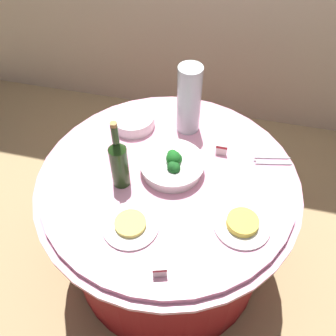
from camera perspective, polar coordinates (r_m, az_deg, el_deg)
The scene contains 11 objects.
ground_plane at distance 2.22m, azimuth 0.00°, elevation -13.58°, with size 6.00×6.00×0.00m, color tan.
buffet_table at distance 1.90m, azimuth 0.00°, elevation -8.29°, with size 1.16×1.16×0.74m.
broccoli_bowl at distance 1.59m, azimuth 0.67°, elevation 0.45°, with size 0.28×0.28×0.12m.
plate_stack at distance 1.82m, azimuth -5.41°, elevation 7.28°, with size 0.21×0.21×0.06m.
wine_bottle at distance 1.50m, azimuth -7.53°, elevation 0.95°, with size 0.07×0.07×0.34m.
decorative_fruit_vase at distance 1.73m, azimuth 3.21°, elevation 9.86°, with size 0.11×0.11×0.34m.
serving_tongs at distance 1.72m, azimuth 15.54°, elevation 1.07°, with size 0.17×0.08×0.01m.
food_plate_noodles at distance 1.45m, azimuth -5.77°, elevation -8.68°, with size 0.22×0.22×0.03m.
food_plate_fried_egg at distance 1.47m, azimuth 11.30°, elevation -8.42°, with size 0.22×0.22×0.04m.
label_placard_front at distance 1.69m, azimuth 8.20°, elevation 2.82°, with size 0.05×0.01×0.05m.
label_placard_mid at distance 1.33m, azimuth -1.27°, elevation -15.68°, with size 0.05×0.02×0.05m.
Camera 1 is at (0.24, -1.01, 1.97)m, focal length 39.76 mm.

